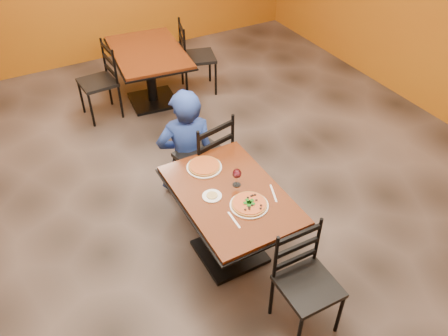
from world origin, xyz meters
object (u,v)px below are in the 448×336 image
diner (186,142)px  plate_far (204,167)px  chair_second_right (198,57)px  pizza_main (249,204)px  plate_main (249,205)px  wine_glass (237,177)px  chair_second_left (98,83)px  side_plate (212,196)px  table_second (149,64)px  chair_main_near (308,287)px  table_main (230,210)px  chair_main_far (203,157)px  pizza_far (204,166)px

diner → plate_far: bearing=94.3°
chair_second_right → pizza_main: 3.24m
plate_main → wine_glass: size_ratio=1.72×
chair_second_left → plate_far: 2.49m
plate_main → side_plate: bearing=131.5°
table_second → plate_far: plate_far is taller
plate_main → side_plate: (-0.21, 0.24, 0.00)m
diner → plate_far: size_ratio=3.81×
chair_second_right → pizza_main: (-1.04, -3.05, 0.28)m
chair_main_near → plate_main: size_ratio=2.94×
plate_far → chair_second_right: bearing=65.2°
table_main → chair_main_far: chair_main_far is taller
plate_main → pizza_far: (-0.10, 0.60, 0.02)m
chair_second_left → pizza_far: chair_second_left is taller
table_second → chair_second_right: size_ratio=1.43×
table_main → chair_second_left: (-0.31, 2.85, -0.08)m
table_main → table_second: size_ratio=0.87×
table_second → chair_second_right: 0.71m
chair_main_near → diner: size_ratio=0.77×
table_main → wine_glass: bearing=33.6°
chair_main_far → plate_far: (-0.20, -0.44, 0.25)m
plate_far → chair_main_far: bearing=65.4°
side_plate → plate_main: bearing=-48.5°
chair_main_near → chair_main_far: 1.72m
chair_main_near → chair_main_far: bearing=91.1°
chair_main_near → plate_main: 0.76m
table_second → chair_second_left: chair_second_left is taller
chair_second_right → plate_main: 3.23m
table_second → chair_second_left: bearing=180.0°
diner → wine_glass: 0.98m
chair_main_far → chair_second_left: (-0.47, 2.02, -0.03)m
chair_main_near → wine_glass: (-0.07, 0.96, 0.38)m
chair_main_far → plate_far: size_ratio=3.23×
chair_second_right → diner: 2.11m
chair_second_right → pizza_far: chair_second_right is taller
table_main → plate_main: 0.29m
pizza_far → side_plate: 0.38m
diner → wine_glass: size_ratio=6.57×
chair_main_far → chair_second_right: 2.23m
chair_main_far → chair_second_right: size_ratio=1.01×
chair_main_far → plate_far: chair_main_far is taller
pizza_far → diner: bearing=80.5°
table_main → chair_main_near: size_ratio=1.35×
chair_main_near → side_plate: size_ratio=5.70×
chair_main_far → plate_far: 0.54m
plate_far → wine_glass: (0.13, -0.33, 0.08)m
chair_main_near → diner: diner is taller
chair_second_left → chair_main_far: bearing=9.6°
plate_far → pizza_main: bearing=-80.7°
chair_main_far → plate_main: bearing=72.3°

